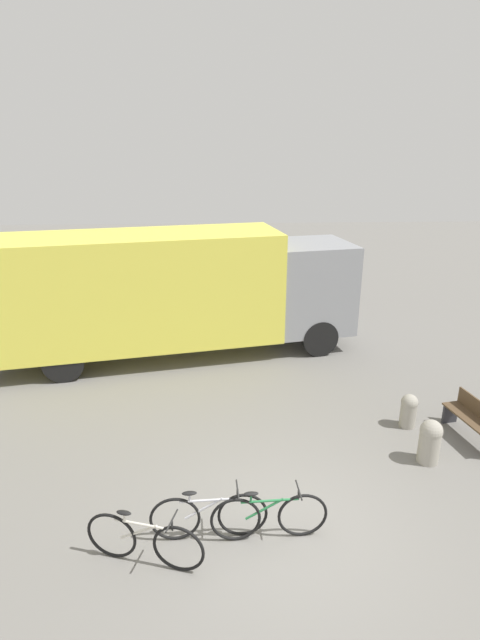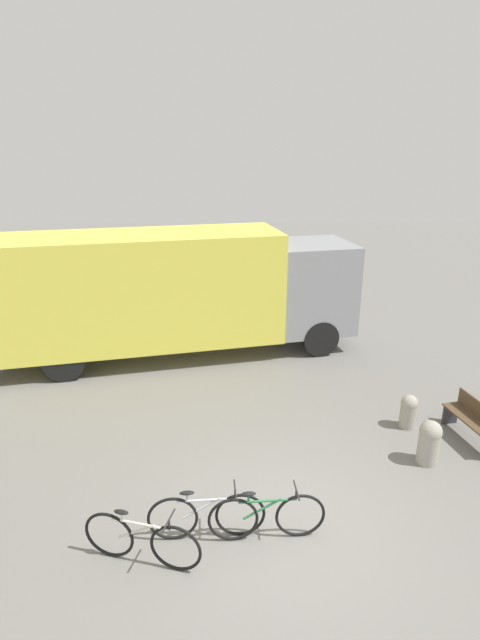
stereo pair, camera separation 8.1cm
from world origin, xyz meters
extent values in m
plane|color=slate|center=(0.00, 0.00, 0.00)|extent=(60.00, 60.00, 0.00)
cube|color=#EAE04C|center=(-3.05, 6.60, 1.97)|extent=(7.63, 3.54, 2.92)
cube|color=gray|center=(1.61, 7.48, 1.75)|extent=(2.50, 2.48, 2.48)
cube|color=black|center=(-6.71, 5.91, 0.28)|extent=(0.49, 2.08, 0.16)
cylinder|color=black|center=(1.43, 8.41, 0.51)|extent=(1.05, 0.46, 1.01)
cylinder|color=black|center=(1.79, 6.55, 0.51)|extent=(1.05, 0.46, 1.01)
cylinder|color=black|center=(-5.21, 7.15, 0.51)|extent=(1.05, 0.46, 1.01)
cylinder|color=black|center=(-4.86, 5.29, 0.51)|extent=(1.05, 0.46, 1.01)
cube|color=brown|center=(3.98, 2.25, 0.45)|extent=(0.65, 1.46, 0.04)
cube|color=#2D2D33|center=(3.86, 2.89, 0.22)|extent=(0.34, 0.11, 0.44)
torus|color=black|center=(-2.59, -0.43, 0.38)|extent=(0.74, 0.26, 0.76)
torus|color=black|center=(-1.63, -0.72, 0.38)|extent=(0.74, 0.26, 0.76)
cylinder|color=silver|center=(-2.11, -0.57, 0.68)|extent=(0.83, 0.28, 0.04)
cylinder|color=silver|center=(-2.18, -0.55, 0.54)|extent=(0.56, 0.20, 0.35)
cylinder|color=silver|center=(-2.38, -0.49, 0.75)|extent=(0.03, 0.03, 0.13)
ellipsoid|color=black|center=(-2.38, -0.49, 0.83)|extent=(0.24, 0.15, 0.05)
cylinder|color=black|center=(-1.70, -0.70, 0.76)|extent=(0.03, 0.03, 0.16)
cylinder|color=black|center=(-1.70, -0.70, 0.84)|extent=(0.15, 0.43, 0.02)
torus|color=black|center=(-1.72, -0.14, 0.38)|extent=(0.76, 0.07, 0.76)
torus|color=black|center=(-0.71, -0.10, 0.38)|extent=(0.76, 0.07, 0.76)
cylinder|color=silver|center=(-1.21, -0.12, 0.68)|extent=(0.86, 0.07, 0.04)
cylinder|color=silver|center=(-1.29, -0.13, 0.54)|extent=(0.57, 0.06, 0.35)
cylinder|color=silver|center=(-1.49, -0.13, 0.75)|extent=(0.03, 0.03, 0.13)
ellipsoid|color=black|center=(-1.49, -0.13, 0.83)|extent=(0.22, 0.10, 0.05)
cylinder|color=black|center=(-0.78, -0.11, 0.76)|extent=(0.03, 0.03, 0.16)
cylinder|color=black|center=(-0.78, -0.11, 0.84)|extent=(0.04, 0.44, 0.02)
torus|color=black|center=(-0.82, -0.20, 0.38)|extent=(0.76, 0.08, 0.76)
torus|color=black|center=(0.19, -0.16, 0.38)|extent=(0.76, 0.08, 0.76)
cylinder|color=#26723F|center=(-0.32, -0.18, 0.68)|extent=(0.86, 0.07, 0.04)
cylinder|color=#26723F|center=(-0.39, -0.18, 0.54)|extent=(0.57, 0.06, 0.35)
cylinder|color=#26723F|center=(-0.59, -0.19, 0.75)|extent=(0.03, 0.03, 0.13)
ellipsoid|color=black|center=(-0.59, -0.19, 0.83)|extent=(0.22, 0.10, 0.05)
cylinder|color=black|center=(0.11, -0.16, 0.76)|extent=(0.03, 0.03, 0.16)
cylinder|color=black|center=(0.11, -0.16, 0.84)|extent=(0.04, 0.44, 0.02)
cylinder|color=#9E998C|center=(2.85, 1.58, 0.33)|extent=(0.39, 0.39, 0.66)
sphere|color=#9E998C|center=(2.85, 1.58, 0.66)|extent=(0.41, 0.41, 0.41)
cylinder|color=#9E998C|center=(2.91, 2.80, 0.28)|extent=(0.33, 0.33, 0.56)
sphere|color=#9E998C|center=(2.91, 2.80, 0.56)|extent=(0.35, 0.35, 0.35)
camera|label=1|loc=(-1.05, -6.12, 5.68)|focal=28.00mm
camera|label=2|loc=(-0.97, -6.13, 5.68)|focal=28.00mm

